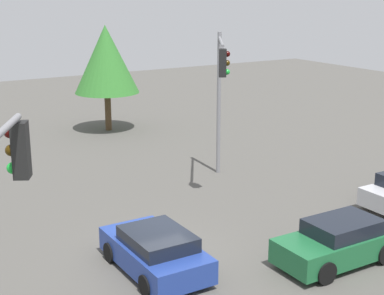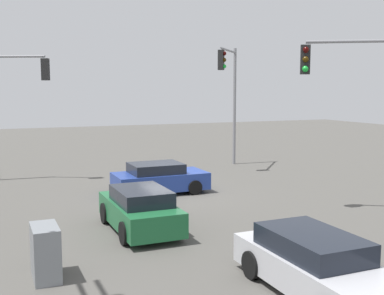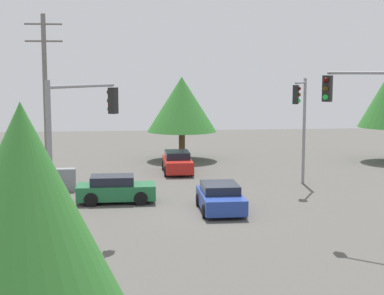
# 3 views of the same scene
# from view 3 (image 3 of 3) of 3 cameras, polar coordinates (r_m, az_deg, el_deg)

# --- Properties ---
(ground_plane) EXTENTS (80.00, 80.00, 0.00)m
(ground_plane) POSITION_cam_3_polar(r_m,az_deg,el_deg) (28.28, 1.77, -6.40)
(ground_plane) COLOR #54514C
(sedan_blue) EXTENTS (2.06, 4.00, 1.33)m
(sedan_blue) POSITION_cam_3_polar(r_m,az_deg,el_deg) (28.63, 2.77, -4.89)
(sedan_blue) COLOR #233D93
(sedan_blue) RESTS_ON ground_plane
(sedan_green) EXTENTS (4.01, 1.87, 1.41)m
(sedan_green) POSITION_cam_3_polar(r_m,az_deg,el_deg) (30.69, -7.44, -4.04)
(sedan_green) COLOR #1E6638
(sedan_green) RESTS_ON ground_plane
(sedan_red) EXTENTS (1.91, 4.14, 1.42)m
(sedan_red) POSITION_cam_3_polar(r_m,az_deg,el_deg) (39.32, -1.43, -1.46)
(sedan_red) COLOR red
(sedan_red) RESTS_ON ground_plane
(traffic_signal_main) EXTENTS (2.41, 3.67, 6.45)m
(traffic_signal_main) POSITION_cam_3_polar(r_m,az_deg,el_deg) (21.97, -11.05, 1.23)
(traffic_signal_main) COLOR gray
(traffic_signal_main) RESTS_ON ground_plane
(traffic_signal_cross) EXTENTS (2.80, 2.48, 6.93)m
(traffic_signal_cross) POSITION_cam_3_polar(r_m,az_deg,el_deg) (23.61, 17.45, 2.07)
(traffic_signal_cross) COLOR gray
(traffic_signal_cross) RESTS_ON ground_plane
(traffic_signal_aux) EXTENTS (1.53, 2.64, 6.34)m
(traffic_signal_aux) POSITION_cam_3_polar(r_m,az_deg,el_deg) (34.66, 10.54, 3.19)
(traffic_signal_aux) COLOR gray
(traffic_signal_aux) RESTS_ON ground_plane
(utility_pole_tall) EXTENTS (2.20, 0.28, 10.13)m
(utility_pole_tall) POSITION_cam_3_polar(r_m,az_deg,el_deg) (36.61, -14.03, 5.01)
(utility_pole_tall) COLOR slate
(utility_pole_tall) RESTS_ON ground_plane
(electrical_cabinet) EXTENTS (1.17, 0.61, 1.29)m
(electrical_cabinet) POSITION_cam_3_polar(r_m,az_deg,el_deg) (34.06, -12.20, -3.08)
(electrical_cabinet) COLOR gray
(electrical_cabinet) RESTS_ON ground_plane
(tree_left) EXTENTS (5.28, 5.28, 6.35)m
(tree_left) POSITION_cam_3_polar(r_m,az_deg,el_deg) (44.60, -1.00, 4.21)
(tree_left) COLOR brown
(tree_left) RESTS_ON ground_plane
(tree_corner) EXTENTS (3.79, 3.79, 6.25)m
(tree_corner) POSITION_cam_3_polar(r_m,az_deg,el_deg) (10.38, -15.96, -6.76)
(tree_corner) COLOR #4C3823
(tree_corner) RESTS_ON ground_plane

